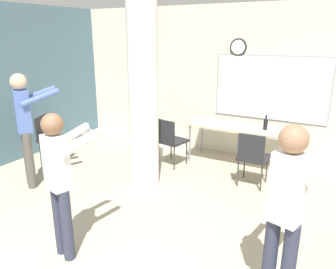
% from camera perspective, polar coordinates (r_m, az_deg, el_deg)
% --- Properties ---
extents(wall_back, '(8.00, 0.15, 2.80)m').
position_cam_1_polar(wall_back, '(6.33, 12.23, 8.78)').
color(wall_back, beige).
rests_on(wall_back, ground_plane).
extents(support_pillar, '(0.43, 0.43, 2.80)m').
position_cam_1_polar(support_pillar, '(4.79, -4.32, 6.51)').
color(support_pillar, white).
rests_on(support_pillar, ground_plane).
extents(folding_table, '(1.86, 0.67, 0.73)m').
position_cam_1_polar(folding_table, '(5.89, 12.70, 0.96)').
color(folding_table, beige).
rests_on(folding_table, ground_plane).
extents(bottle_on_table, '(0.07, 0.07, 0.25)m').
position_cam_1_polar(bottle_on_table, '(5.76, 16.63, 1.76)').
color(bottle_on_table, black).
rests_on(bottle_on_table, folding_table).
extents(chair_table_right, '(0.44, 0.44, 0.87)m').
position_cam_1_polar(chair_table_right, '(5.16, 14.53, -3.50)').
color(chair_table_right, '#232328').
rests_on(chair_table_right, ground_plane).
extents(chair_table_left, '(0.51, 0.51, 0.87)m').
position_cam_1_polar(chair_table_left, '(5.77, 0.37, -0.71)').
color(chair_table_left, '#232328').
rests_on(chair_table_left, ground_plane).
extents(chair_by_left_wall, '(0.57, 0.57, 0.87)m').
position_cam_1_polar(chair_by_left_wall, '(6.32, -20.00, -0.18)').
color(chair_by_left_wall, '#232328').
rests_on(chair_by_left_wall, ground_plane).
extents(person_playing_side, '(0.47, 0.68, 1.64)m').
position_cam_1_polar(person_playing_side, '(2.86, 20.03, -11.42)').
color(person_playing_side, '#2D3347').
rests_on(person_playing_side, ground_plane).
extents(person_playing_front, '(0.45, 0.65, 1.57)m').
position_cam_1_polar(person_playing_front, '(3.47, -18.26, -6.80)').
color(person_playing_front, '#2D3347').
rests_on(person_playing_front, ground_plane).
extents(person_watching_back, '(0.61, 0.70, 1.74)m').
position_cam_1_polar(person_watching_back, '(5.31, -23.52, 2.02)').
color(person_watching_back, '#514C47').
rests_on(person_watching_back, ground_plane).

